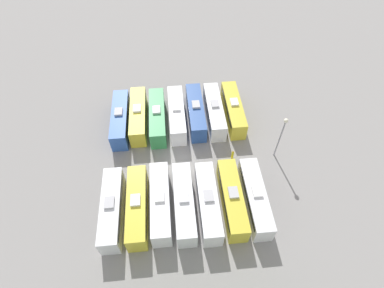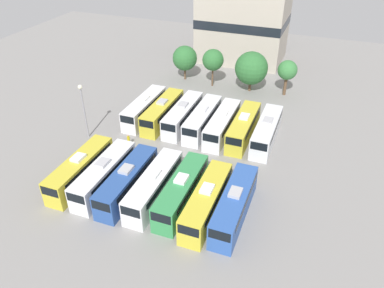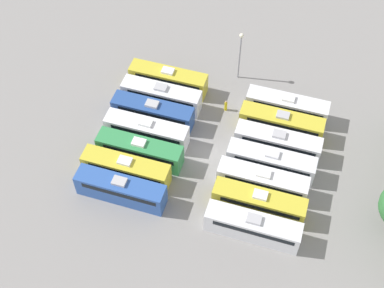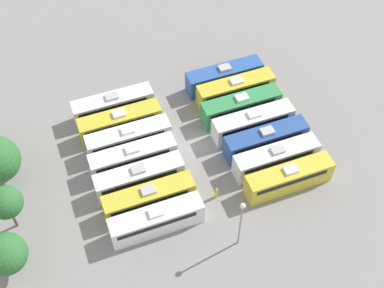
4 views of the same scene
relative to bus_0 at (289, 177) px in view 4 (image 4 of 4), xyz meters
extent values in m
plane|color=gray|center=(9.24, 8.15, -1.69)|extent=(117.58, 117.58, 0.00)
cube|color=gold|center=(0.00, -0.03, -0.15)|extent=(2.41, 10.55, 3.09)
cube|color=black|center=(0.00, 0.23, 0.70)|extent=(2.45, 8.96, 0.68)
cube|color=black|center=(0.00, -5.29, 0.70)|extent=(2.12, 0.08, 1.08)
cube|color=white|center=(0.00, -0.03, 1.57)|extent=(1.20, 1.60, 0.35)
cube|color=silver|center=(3.13, 0.08, -0.15)|extent=(2.41, 10.55, 3.09)
cube|color=black|center=(3.13, 0.34, 0.70)|extent=(2.45, 8.96, 0.68)
cube|color=black|center=(3.13, -5.18, 0.70)|extent=(2.12, 0.08, 1.08)
cube|color=#B2B2B7|center=(3.13, 0.08, 1.57)|extent=(1.20, 1.60, 0.35)
cube|color=#284C93|center=(6.15, -0.03, -0.15)|extent=(2.41, 10.55, 3.09)
cube|color=black|center=(6.15, 0.24, 0.70)|extent=(2.45, 8.96, 0.68)
cube|color=black|center=(6.15, -5.29, 0.70)|extent=(2.12, 0.08, 1.08)
cube|color=#B2B2B7|center=(6.15, -0.03, 1.57)|extent=(1.20, 1.60, 0.35)
cube|color=silver|center=(9.27, 0.29, -0.15)|extent=(2.41, 10.55, 3.09)
cube|color=black|center=(9.27, 0.55, 0.70)|extent=(2.45, 8.96, 0.68)
cube|color=black|center=(9.27, -4.98, 0.70)|extent=(2.12, 0.08, 1.08)
cube|color=white|center=(9.27, 0.29, 1.57)|extent=(1.20, 1.60, 0.35)
cube|color=#338C4C|center=(12.39, 0.56, -0.15)|extent=(2.41, 10.55, 3.09)
cube|color=black|center=(12.39, 0.82, 0.70)|extent=(2.45, 8.96, 0.68)
cube|color=black|center=(12.39, -4.70, 0.70)|extent=(2.12, 0.08, 1.08)
cube|color=white|center=(12.39, 0.56, 1.57)|extent=(1.20, 1.60, 0.35)
cube|color=gold|center=(15.42, -0.03, -0.15)|extent=(2.41, 10.55, 3.09)
cube|color=black|center=(15.42, 0.24, 0.70)|extent=(2.45, 8.96, 0.68)
cube|color=black|center=(15.42, -5.29, 0.70)|extent=(2.12, 0.08, 1.08)
cube|color=white|center=(15.42, -0.03, 1.57)|extent=(1.20, 1.60, 0.35)
cube|color=#2D56A8|center=(18.26, 0.44, -0.15)|extent=(2.41, 10.55, 3.09)
cube|color=black|center=(18.26, 0.71, 0.70)|extent=(2.45, 8.96, 0.68)
cube|color=black|center=(18.26, -4.82, 0.70)|extent=(2.12, 0.08, 1.08)
cube|color=#B2B2B7|center=(18.26, 0.44, 1.57)|extent=(1.20, 1.60, 0.35)
cube|color=silver|center=(0.08, 16.22, -0.15)|extent=(2.41, 10.55, 3.09)
cube|color=black|center=(0.08, 16.49, 0.70)|extent=(2.45, 8.96, 0.68)
cube|color=black|center=(0.08, 10.96, 0.70)|extent=(2.12, 0.08, 1.08)
cube|color=white|center=(0.08, 16.22, 1.57)|extent=(1.20, 1.60, 0.35)
cube|color=gold|center=(3.08, 16.10, -0.15)|extent=(2.41, 10.55, 3.09)
cube|color=black|center=(3.08, 16.37, 0.70)|extent=(2.45, 8.96, 0.68)
cube|color=black|center=(3.08, 10.84, 0.70)|extent=(2.12, 0.08, 1.08)
cube|color=#B2B2B7|center=(3.08, 16.10, 1.57)|extent=(1.20, 1.60, 0.35)
cube|color=silver|center=(6.23, 16.29, -0.15)|extent=(2.41, 10.55, 3.09)
cube|color=black|center=(6.23, 16.55, 0.70)|extent=(2.45, 8.96, 0.68)
cube|color=black|center=(6.23, 11.02, 0.70)|extent=(2.12, 0.08, 1.08)
cube|color=#B2B2B7|center=(6.23, 16.29, 1.57)|extent=(1.20, 1.60, 0.35)
cube|color=silver|center=(9.32, 16.11, -0.15)|extent=(2.41, 10.55, 3.09)
cube|color=black|center=(9.32, 16.38, 0.70)|extent=(2.45, 8.96, 0.68)
cube|color=black|center=(9.32, 10.85, 0.70)|extent=(2.12, 0.08, 1.08)
cube|color=silver|center=(9.32, 16.11, 1.57)|extent=(1.20, 1.60, 0.35)
cube|color=white|center=(12.33, 15.76, -0.15)|extent=(2.41, 10.55, 3.09)
cube|color=black|center=(12.33, 16.03, 0.70)|extent=(2.45, 8.96, 0.68)
cube|color=black|center=(12.33, 10.50, 0.70)|extent=(2.12, 0.08, 1.08)
cube|color=white|center=(12.33, 15.76, 1.57)|extent=(1.20, 1.60, 0.35)
cube|color=gold|center=(15.29, 16.02, -0.15)|extent=(2.41, 10.55, 3.09)
cube|color=black|center=(15.29, 16.28, 0.70)|extent=(2.45, 8.96, 0.68)
cube|color=black|center=(15.29, 10.76, 0.70)|extent=(2.12, 0.08, 1.08)
cube|color=white|center=(15.29, 16.02, 1.57)|extent=(1.20, 1.60, 0.35)
cube|color=silver|center=(18.47, 16.06, -0.15)|extent=(2.41, 10.55, 3.09)
cube|color=black|center=(18.47, 16.32, 0.70)|extent=(2.45, 8.96, 0.68)
cube|color=black|center=(18.47, 10.80, 0.70)|extent=(2.12, 0.08, 1.08)
cube|color=#B2B2B7|center=(18.47, 16.06, 1.57)|extent=(1.20, 1.60, 0.35)
cylinder|color=gold|center=(1.54, 8.48, -0.95)|extent=(0.36, 0.36, 1.49)
sphere|color=tan|center=(1.54, 8.48, -0.08)|extent=(0.24, 0.24, 0.24)
cylinder|color=gray|center=(-4.86, 8.52, 1.98)|extent=(0.20, 0.20, 7.35)
sphere|color=#EAE5C6|center=(-4.86, 8.52, 5.84)|extent=(0.60, 0.60, 0.60)
cylinder|color=brown|center=(0.33, 31.94, -0.46)|extent=(0.35, 0.35, 2.47)
sphere|color=#2D6B33|center=(0.33, 31.94, 2.32)|extent=(4.40, 4.40, 4.40)
cylinder|color=brown|center=(5.94, 30.91, 0.05)|extent=(0.30, 0.30, 3.49)
sphere|color=#2D6B33|center=(5.94, 30.91, 3.08)|extent=(3.68, 3.68, 3.68)
cylinder|color=brown|center=(12.62, 31.18, -0.60)|extent=(0.47, 0.47, 2.19)
camera|label=1|loc=(9.98, 34.11, 34.67)|focal=28.00mm
camera|label=2|loc=(24.31, -27.81, 26.00)|focal=35.00mm
camera|label=3|loc=(47.64, 18.18, 51.79)|focal=50.00mm
camera|label=4|loc=(-29.64, 23.32, 50.99)|focal=50.00mm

